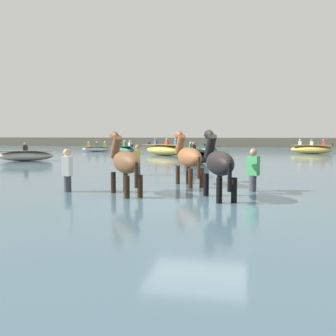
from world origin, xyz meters
The scene contains 17 objects.
ground_plane centered at (0.00, 0.00, 0.00)m, with size 120.00×120.00×0.00m, color #84755B.
water_surface centered at (0.00, 10.00, 0.22)m, with size 90.00×90.00×0.43m, color #476675.
horse_lead_black centered at (0.52, -0.02, 1.27)m, with size 1.08×1.94×2.14m.
horse_trailing_chestnut centered at (-0.58, 2.32, 1.27)m, with size 1.32×1.86×2.14m.
horse_flank_bay centered at (-1.94, 0.15, 1.25)m, with size 1.48×1.72×2.10m.
boat_near_starboard centered at (-1.93, 23.75, 0.74)m, with size 2.12×3.41×1.08m.
boat_mid_channel centered at (-1.54, 11.72, 0.79)m, with size 2.46×3.60×1.19m.
boat_far_inshore centered at (-4.91, 19.27, 0.86)m, with size 4.10×3.43×1.32m.
boat_mid_outer centered at (-12.63, 24.46, 0.70)m, with size 2.84×1.61×0.97m.
boat_distant_east centered at (6.61, 24.29, 0.81)m, with size 3.56×2.07×1.21m.
boat_distant_west centered at (-11.85, 11.31, 0.76)m, with size 3.36×2.37×1.12m.
boat_near_port centered at (-8.98, 21.58, 0.77)m, with size 3.00×3.18×1.13m.
person_wading_mid centered at (-2.97, 4.91, 0.87)m, with size 0.27×0.36×1.63m.
person_onlooker_right centered at (1.38, 1.42, 0.87)m, with size 0.38×0.33×1.63m.
person_spectator_far centered at (-3.65, 0.29, 0.87)m, with size 0.23×0.34×1.63m.
channel_buoy centered at (-9.84, 12.67, 0.62)m, with size 0.36×0.36×0.82m.
far_shoreline centered at (0.00, 41.42, 0.82)m, with size 80.00×2.40×1.63m, color #605B4C.
Camera 1 is at (1.16, -9.36, 2.01)m, focal length 40.55 mm.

